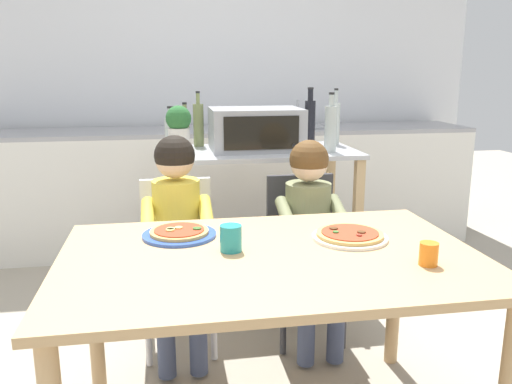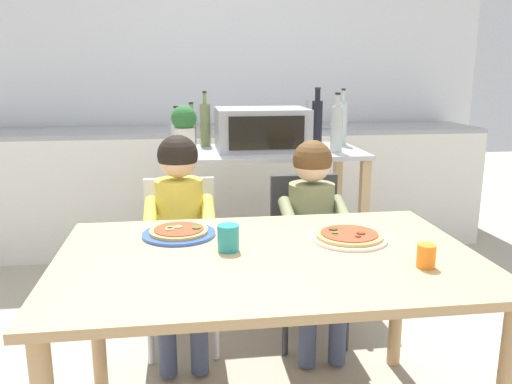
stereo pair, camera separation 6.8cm
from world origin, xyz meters
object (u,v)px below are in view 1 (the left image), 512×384
at_px(bottle_tall_green_wine, 171,133).
at_px(pizza_plate_blue_rimmed, 179,233).
at_px(bottle_brown_beer, 198,124).
at_px(dining_chair_right, 304,244).
at_px(potted_herb_plant, 179,128).
at_px(kitchen_island_cart, 259,198).
at_px(child_in_olive_shirt, 311,219).
at_px(bottle_slim_sauce, 331,128).
at_px(drinking_cup_orange, 429,254).
at_px(drinking_cup_teal, 231,238).
at_px(bottle_dark_olive_oil, 335,122).
at_px(toaster_oven, 256,129).
at_px(dining_chair_left, 178,251).
at_px(pizza_plate_white, 350,236).
at_px(bottle_squat_spirits, 185,130).
at_px(child_in_yellow_shirt, 177,222).
at_px(bottle_clear_vinegar, 310,120).
at_px(dining_table, 271,277).

distance_m(bottle_tall_green_wine, pizza_plate_blue_rimmed, 1.11).
relative_size(bottle_brown_beer, dining_chair_right, 0.41).
bearing_deg(potted_herb_plant, kitchen_island_cart, 14.76).
height_order(dining_chair_right, child_in_olive_shirt, child_in_olive_shirt).
bearing_deg(pizza_plate_blue_rimmed, bottle_slim_sauce, 45.60).
xyz_separation_m(bottle_tall_green_wine, drinking_cup_orange, (0.79, -1.52, -0.23)).
bearing_deg(child_in_olive_shirt, drinking_cup_orange, -79.06).
bearing_deg(pizza_plate_blue_rimmed, drinking_cup_teal, -48.68).
bearing_deg(kitchen_island_cart, bottle_dark_olive_oil, 15.11).
bearing_deg(bottle_brown_beer, potted_herb_plant, -111.10).
height_order(toaster_oven, dining_chair_left, toaster_oven).
bearing_deg(pizza_plate_blue_rimmed, dining_chair_left, 90.00).
distance_m(dining_chair_right, child_in_olive_shirt, 0.21).
height_order(dining_chair_right, drinking_cup_teal, dining_chair_right).
height_order(pizza_plate_blue_rimmed, pizza_plate_white, same).
bearing_deg(dining_chair_right, kitchen_island_cart, 104.20).
height_order(bottle_squat_spirits, bottle_slim_sauce, bottle_slim_sauce).
relative_size(toaster_oven, dining_chair_left, 0.64).
bearing_deg(dining_chair_left, toaster_oven, 48.25).
bearing_deg(drinking_cup_orange, child_in_yellow_shirt, 133.43).
xyz_separation_m(bottle_dark_olive_oil, pizza_plate_white, (-0.37, -1.31, -0.29)).
bearing_deg(child_in_yellow_shirt, toaster_oven, 53.94).
distance_m(bottle_tall_green_wine, pizza_plate_white, 1.40).
xyz_separation_m(bottle_dark_olive_oil, potted_herb_plant, (-0.96, -0.26, 0.01)).
xyz_separation_m(toaster_oven, bottle_squat_spirits, (-0.40, 0.14, -0.01)).
xyz_separation_m(dining_chair_left, child_in_olive_shirt, (0.63, -0.13, 0.17)).
relative_size(kitchen_island_cart, drinking_cup_teal, 11.98).
height_order(potted_herb_plant, pizza_plate_blue_rimmed, potted_herb_plant).
height_order(bottle_brown_beer, pizza_plate_blue_rimmed, bottle_brown_beer).
bearing_deg(bottle_slim_sauce, bottle_brown_beer, 154.11).
bearing_deg(bottle_brown_beer, toaster_oven, -31.92).
height_order(bottle_tall_green_wine, child_in_olive_shirt, bottle_tall_green_wine).
relative_size(bottle_clear_vinegar, child_in_olive_shirt, 0.35).
bearing_deg(pizza_plate_blue_rimmed, pizza_plate_white, -12.73).
relative_size(dining_table, child_in_olive_shirt, 1.45).
height_order(bottle_tall_green_wine, bottle_dark_olive_oil, bottle_dark_olive_oil).
bearing_deg(bottle_squat_spirits, potted_herb_plant, -99.36).
xyz_separation_m(toaster_oven, drinking_cup_orange, (0.31, -1.49, -0.25)).
distance_m(bottle_tall_green_wine, bottle_dark_olive_oil, 1.00).
relative_size(bottle_tall_green_wine, bottle_clear_vinegar, 0.73).
bearing_deg(bottle_brown_beer, bottle_clear_vinegar, 0.33).
bearing_deg(bottle_slim_sauce, dining_chair_left, -156.37).
height_order(bottle_brown_beer, pizza_plate_white, bottle_brown_beer).
distance_m(bottle_tall_green_wine, child_in_yellow_shirt, 0.76).
relative_size(pizza_plate_blue_rimmed, drinking_cup_orange, 3.69).
bearing_deg(dining_table, bottle_tall_green_wine, 103.11).
height_order(bottle_squat_spirits, bottle_tall_green_wine, bottle_squat_spirits).
bearing_deg(pizza_plate_white, drinking_cup_teal, -173.11).
bearing_deg(dining_chair_right, bottle_clear_vinegar, 73.08).
bearing_deg(pizza_plate_blue_rimmed, drinking_cup_orange, -29.25).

